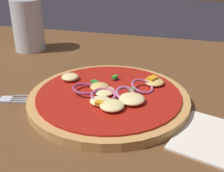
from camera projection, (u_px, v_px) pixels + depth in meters
name	position (u px, v px, depth m)	size (l,w,h in m)	color
dining_table	(70.00, 113.00, 0.47)	(1.27, 0.80, 0.04)	brown
pizza	(109.00, 98.00, 0.47)	(0.25, 0.25, 0.03)	tan
beer_glass	(28.00, 27.00, 0.68)	(0.07, 0.07, 0.12)	silver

